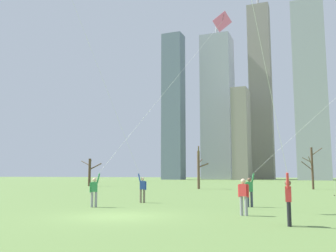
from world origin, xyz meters
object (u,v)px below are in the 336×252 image
Objects in this scene: kite_flyer_foreground_right_red at (114,113)px; bare_tree_center at (90,171)px; bare_tree_leftmost at (312,167)px; bare_tree_right_of_center at (199,168)px; kite_flyer_foreground_left_pink at (136,135)px; bystander_strolling_midfield at (244,195)px; kite_flyer_midfield_left_orange at (293,148)px; kite_flyer_far_back_purple at (279,152)px.

kite_flyer_foreground_right_red is 5.31× the size of bare_tree_center.
bare_tree_right_of_center is (-13.20, -4.05, -0.10)m from bare_tree_leftmost.
kite_flyer_foreground_right_red is 30.63m from bare_tree_leftmost.
kite_flyer_foreground_left_pink is 8.50m from bystander_strolling_midfield.
kite_flyer_foreground_right_red is at bearing -112.38° from bare_tree_leftmost.
bare_tree_leftmost reaches higher than bare_tree_center.
kite_flyer_midfield_left_orange is at bearing 69.98° from bystander_strolling_midfield.
bare_tree_leftmost is 0.97× the size of bare_tree_right_of_center.
kite_flyer_foreground_left_pink is 3.33× the size of bare_tree_center.
kite_flyer_far_back_purple is at bearing -68.62° from bare_tree_right_of_center.
kite_flyer_far_back_purple is at bearing -62.35° from bystander_strolling_midfield.
bare_tree_leftmost is 13.81m from bare_tree_right_of_center.
kite_flyer_midfield_left_orange is at bearing 11.23° from kite_flyer_foreground_left_pink.
kite_flyer_foreground_left_pink is at bearing 141.81° from kite_flyer_far_back_purple.
kite_flyer_foreground_left_pink is 30.27m from bare_tree_leftmost.
bystander_strolling_midfield is 32.20m from bare_tree_leftmost.
bare_tree_right_of_center is (-12.37, 22.79, -0.69)m from kite_flyer_midfield_left_orange.
kite_flyer_midfield_left_orange is 7.18× the size of bystander_strolling_midfield.
kite_flyer_foreground_right_red is 2.44m from kite_flyer_foreground_left_pink.
kite_flyer_far_back_purple is (10.78, -7.47, -3.18)m from kite_flyer_foreground_right_red.
kite_flyer_foreground_right_red is 1.59× the size of kite_flyer_foreground_left_pink.
kite_flyer_far_back_purple is 7.30× the size of bystander_strolling_midfield.
kite_flyer_midfield_left_orange reaches higher than bare_tree_right_of_center.
kite_flyer_foreground_right_red reaches higher than bare_tree_right_of_center.
kite_flyer_far_back_purple reaches higher than bare_tree_center.
bare_tree_leftmost is at bearing 67.62° from kite_flyer_foreground_right_red.
kite_flyer_foreground_right_red is 13.83× the size of bystander_strolling_midfield.
kite_flyer_foreground_right_red reaches higher than bare_tree_leftmost.
kite_flyer_foreground_right_red is 1.89× the size of kite_flyer_far_back_purple.
bare_tree_right_of_center reaches higher than bystander_strolling_midfield.
kite_flyer_midfield_left_orange is 41.38m from bare_tree_center.
bare_tree_center is 32.04m from bare_tree_leftmost.
kite_flyer_foreground_left_pink is at bearing -108.86° from bare_tree_leftmost.
bystander_strolling_midfield is at bearing -110.02° from kite_flyer_midfield_left_orange.
bare_tree_center is (-31.21, 27.16, -0.95)m from kite_flyer_midfield_left_orange.
bare_tree_center is at bearing 132.18° from bystander_strolling_midfield.
kite_flyer_far_back_purple is at bearing -38.19° from kite_flyer_foreground_left_pink.
kite_flyer_foreground_left_pink is at bearing -52.42° from bare_tree_center.
bare_tree_right_of_center is at bearing 93.79° from kite_flyer_foreground_right_red.
bare_tree_center is at bearing 127.58° from kite_flyer_foreground_left_pink.
bare_tree_leftmost is (2.72, 32.03, 1.81)m from bystander_strolling_midfield.
bare_tree_center is (-20.44, 28.50, -3.41)m from kite_flyer_foreground_right_red.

